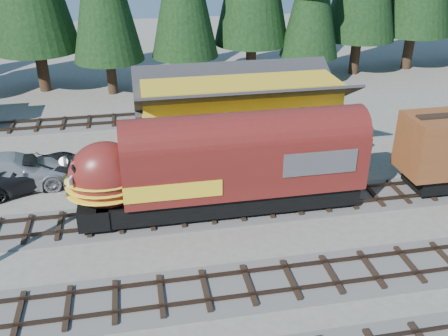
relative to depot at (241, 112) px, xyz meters
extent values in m
plane|color=#6B665B|center=(0.00, -10.50, -2.96)|extent=(120.00, 120.00, 0.00)
cube|color=#4C4947|center=(10.00, -6.50, -2.92)|extent=(68.00, 3.20, 0.08)
cube|color=#38281E|center=(10.00, -7.22, -2.71)|extent=(68.00, 0.08, 0.16)
cube|color=#38281E|center=(10.00, -5.78, -2.71)|extent=(68.00, 0.08, 0.16)
cube|color=#4C4947|center=(-10.00, 7.50, -2.92)|extent=(32.00, 3.20, 0.08)
cube|color=#38281E|center=(-10.00, 6.78, -2.71)|extent=(32.00, 0.08, 0.16)
cube|color=#38281E|center=(-10.00, 8.22, -2.71)|extent=(32.00, 0.08, 0.16)
cube|color=gold|center=(0.00, 0.00, -1.26)|extent=(12.00, 6.00, 3.40)
cube|color=gold|center=(0.00, 0.00, 1.16)|extent=(11.88, 3.30, 1.44)
cube|color=white|center=(-6.04, -1.00, -0.76)|extent=(0.06, 2.40, 0.60)
cube|color=black|center=(-1.99, -6.50, -2.12)|extent=(13.18, 2.36, 1.02)
cube|color=maroon|center=(-1.25, -6.50, -0.23)|extent=(12.03, 2.78, 2.78)
ellipsoid|color=maroon|center=(-8.00, -6.50, -0.32)|extent=(3.52, 2.72, 3.42)
cube|color=#38383A|center=(2.18, -6.50, 0.10)|extent=(3.70, 2.84, 1.20)
sphere|color=white|center=(-9.83, -6.50, 0.60)|extent=(0.41, 0.41, 0.41)
imported|color=black|center=(-12.28, -1.60, -2.10)|extent=(6.76, 4.65, 1.72)
imported|color=#A5A7AD|center=(-13.42, -1.77, -1.97)|extent=(7.08, 3.41, 1.99)
camera|label=1|loc=(-6.43, -28.15, 10.69)|focal=40.00mm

